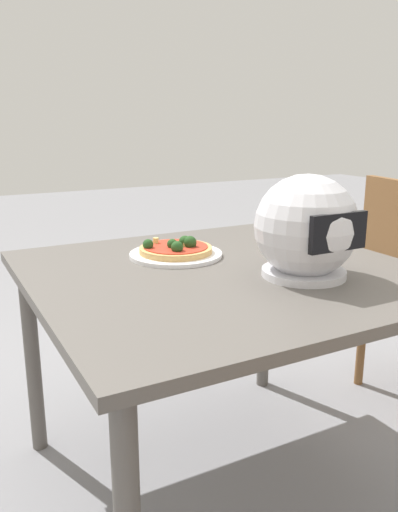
# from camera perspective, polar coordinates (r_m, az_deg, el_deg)

# --- Properties ---
(ground_plane) EXTENTS (14.00, 14.00, 0.00)m
(ground_plane) POSITION_cam_1_polar(r_m,az_deg,el_deg) (1.80, 2.49, -23.36)
(ground_plane) COLOR gray
(dining_table) EXTENTS (1.07, 1.03, 0.70)m
(dining_table) POSITION_cam_1_polar(r_m,az_deg,el_deg) (1.50, 2.76, -4.20)
(dining_table) COLOR #5B5651
(dining_table) RESTS_ON ground
(pizza_plate) EXTENTS (0.29, 0.29, 0.01)m
(pizza_plate) POSITION_cam_1_polar(r_m,az_deg,el_deg) (1.62, -2.56, 0.18)
(pizza_plate) COLOR white
(pizza_plate) RESTS_ON dining_table
(pizza) EXTENTS (0.23, 0.23, 0.05)m
(pizza) POSITION_cam_1_polar(r_m,az_deg,el_deg) (1.61, -2.53, 0.86)
(pizza) COLOR tan
(pizza) RESTS_ON pizza_plate
(motorcycle_helmet) EXTENTS (0.28, 0.28, 0.28)m
(motorcycle_helmet) POSITION_cam_1_polar(r_m,az_deg,el_deg) (1.41, 11.69, 2.98)
(motorcycle_helmet) COLOR silver
(motorcycle_helmet) RESTS_ON dining_table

